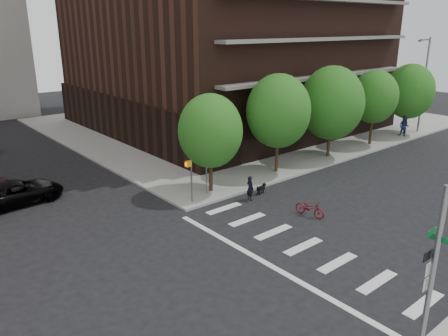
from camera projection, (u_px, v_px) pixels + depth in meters
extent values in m
plane|color=black|center=(259.00, 267.00, 19.32)|extent=(120.00, 120.00, 0.00)
cube|color=gray|center=(244.00, 120.00, 48.92)|extent=(39.00, 33.00, 0.15)
cube|color=silver|center=(424.00, 304.00, 16.77)|extent=(2.40, 0.50, 0.01)
cube|color=silver|center=(377.00, 282.00, 18.23)|extent=(2.40, 0.50, 0.01)
cube|color=silver|center=(337.00, 263.00, 19.69)|extent=(2.40, 0.50, 0.01)
cube|color=silver|center=(303.00, 246.00, 21.15)|extent=(2.40, 0.50, 0.01)
cube|color=silver|center=(273.00, 232.00, 22.61)|extent=(2.40, 0.50, 0.01)
cube|color=silver|center=(247.00, 220.00, 24.06)|extent=(2.40, 0.50, 0.01)
cube|color=silver|center=(224.00, 208.00, 25.52)|extent=(2.40, 0.50, 0.01)
cube|color=silver|center=(267.00, 264.00, 19.62)|extent=(0.30, 13.00, 0.01)
cube|color=black|center=(224.00, 104.00, 47.12)|extent=(25.50, 25.50, 4.00)
cube|color=maroon|center=(371.00, 95.00, 47.98)|extent=(1.40, 5.00, 0.20)
cylinder|color=#301E11|center=(211.00, 173.00, 27.55)|extent=(0.24, 0.24, 2.30)
sphere|color=#235B19|center=(210.00, 131.00, 26.69)|extent=(4.00, 4.00, 4.00)
cylinder|color=#301E11|center=(277.00, 154.00, 31.16)|extent=(0.24, 0.24, 2.60)
sphere|color=#235B19|center=(278.00, 111.00, 30.19)|extent=(4.50, 4.50, 4.50)
cylinder|color=#301E11|center=(329.00, 142.00, 34.86)|extent=(0.24, 0.24, 2.30)
sphere|color=#235B19|center=(332.00, 103.00, 33.88)|extent=(5.00, 5.00, 5.00)
cylinder|color=#301E11|center=(371.00, 130.00, 38.47)|extent=(0.24, 0.24, 2.60)
sphere|color=#235B19|center=(375.00, 97.00, 37.56)|extent=(4.00, 4.00, 4.00)
cylinder|color=#301E11|center=(406.00, 122.00, 42.17)|extent=(0.24, 0.24, 2.30)
sphere|color=#235B19|center=(410.00, 91.00, 41.25)|extent=(4.50, 4.50, 4.50)
cylinder|color=slate|center=(431.00, 283.00, 12.56)|extent=(0.16, 0.16, 6.00)
imported|color=gold|center=(448.00, 207.00, 12.00)|extent=(0.16, 0.20, 1.00)
cube|color=#0A5926|center=(434.00, 231.00, 12.18)|extent=(0.75, 0.02, 0.18)
cube|color=#0A5926|center=(441.00, 239.00, 12.24)|extent=(0.02, 0.75, 0.18)
cube|color=black|center=(431.00, 253.00, 12.37)|extent=(0.90, 0.02, 0.28)
cube|color=silver|center=(429.00, 269.00, 12.53)|extent=(0.32, 0.02, 0.42)
cube|color=silver|center=(426.00, 284.00, 12.68)|extent=(0.32, 0.02, 0.42)
cylinder|color=slate|center=(192.00, 181.00, 25.78)|extent=(0.10, 0.10, 2.60)
cube|color=gold|center=(188.00, 164.00, 25.31)|extent=(0.32, 0.25, 0.32)
cylinder|color=slate|center=(206.00, 177.00, 27.12)|extent=(0.08, 0.08, 2.20)
cube|color=gold|center=(208.00, 163.00, 26.73)|extent=(0.64, 0.02, 0.64)
cylinder|color=slate|center=(424.00, 86.00, 42.12)|extent=(0.18, 0.18, 9.00)
cylinder|color=slate|center=(426.00, 40.00, 40.24)|extent=(1.80, 0.14, 0.14)
cube|color=slate|center=(421.00, 41.00, 39.72)|extent=(0.50, 0.22, 0.15)
imported|color=black|center=(18.00, 192.00, 26.01)|extent=(2.74, 5.35, 1.45)
imported|color=maroon|center=(310.00, 208.00, 24.40)|extent=(0.93, 1.88, 0.95)
imported|color=black|center=(250.00, 188.00, 26.54)|extent=(0.58, 0.40, 1.54)
cube|color=black|center=(261.00, 188.00, 27.63)|extent=(0.62, 0.26, 0.24)
cube|color=black|center=(264.00, 185.00, 27.81)|extent=(0.19, 0.16, 0.17)
cylinder|color=black|center=(262.00, 191.00, 27.86)|extent=(0.06, 0.06, 0.26)
cylinder|color=black|center=(259.00, 193.00, 27.55)|extent=(0.06, 0.06, 0.26)
imported|color=navy|center=(404.00, 126.00, 41.25)|extent=(1.01, 0.83, 1.90)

